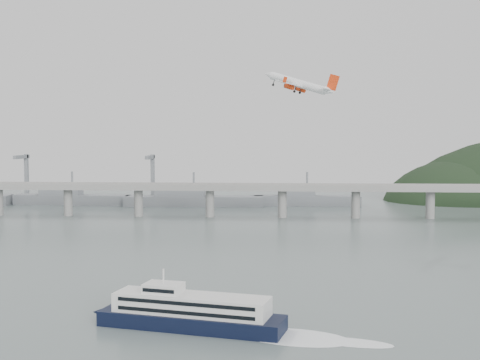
{
  "coord_description": "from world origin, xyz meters",
  "views": [
    {
      "loc": [
        18.46,
        -238.59,
        56.97
      ],
      "look_at": [
        0.0,
        55.0,
        36.0
      ],
      "focal_mm": 48.0,
      "sensor_mm": 36.0,
      "label": 1
    }
  ],
  "objects": [
    {
      "name": "ground",
      "position": [
        0.0,
        0.0,
        0.0
      ],
      "size": [
        900.0,
        900.0,
        0.0
      ],
      "primitive_type": "plane",
      "color": "slate",
      "rests_on": "ground"
    },
    {
      "name": "airliner",
      "position": [
        27.69,
        79.68,
        81.71
      ],
      "size": [
        37.61,
        35.94,
        15.09
      ],
      "rotation": [
        0.05,
        -0.29,
        2.62
      ],
      "color": "white",
      "rests_on": "ground"
    },
    {
      "name": "bridge",
      "position": [
        -1.15,
        200.0,
        17.65
      ],
      "size": [
        800.0,
        22.0,
        23.9
      ],
      "color": "gray",
      "rests_on": "ground"
    },
    {
      "name": "distant_fleet",
      "position": [
        -155.36,
        265.08,
        6.22
      ],
      "size": [
        453.0,
        60.9,
        40.0
      ],
      "color": "slate",
      "rests_on": "ground"
    },
    {
      "name": "ferry",
      "position": [
        -7.44,
        -54.56,
        4.66
      ],
      "size": [
        90.03,
        31.08,
        17.19
      ],
      "rotation": [
        0.0,
        0.0,
        -0.23
      ],
      "color": "black",
      "rests_on": "ground"
    }
  ]
}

